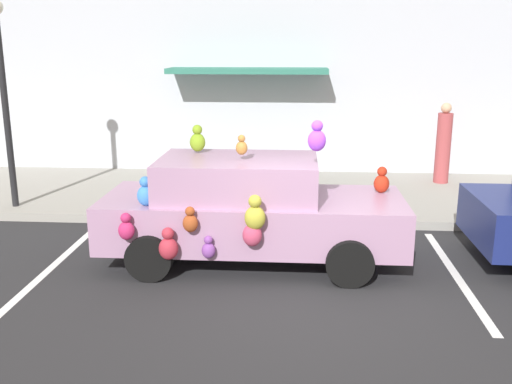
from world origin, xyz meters
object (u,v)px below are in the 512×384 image
plush_covered_car (249,209)px  teddy_bear_on_sidewalk (249,187)px  street_lamp_post (3,83)px  pedestrian_near_shopfront (443,146)px

plush_covered_car → teddy_bear_on_sidewalk: plush_covered_car is taller
plush_covered_car → street_lamp_post: street_lamp_post is taller
teddy_bear_on_sidewalk → street_lamp_post: (-4.41, -0.34, 1.94)m
plush_covered_car → street_lamp_post: (-4.63, 2.16, 1.66)m
teddy_bear_on_sidewalk → street_lamp_post: street_lamp_post is taller
street_lamp_post → pedestrian_near_shopfront: bearing=16.7°
plush_covered_car → teddy_bear_on_sidewalk: (-0.22, 2.50, -0.29)m
plush_covered_car → pedestrian_near_shopfront: 6.11m
teddy_bear_on_sidewalk → pedestrian_near_shopfront: (4.09, 2.22, 0.46)m
plush_covered_car → pedestrian_near_shopfront: (3.88, 4.72, 0.18)m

